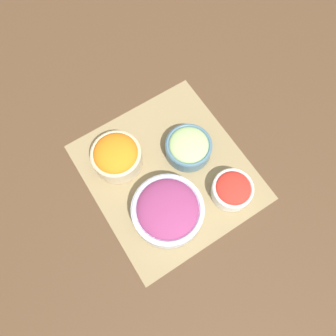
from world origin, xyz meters
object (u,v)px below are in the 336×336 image
(onion_bowl, at_px, (168,210))
(carrot_bowl, at_px, (116,156))
(tomato_bowl, at_px, (232,189))
(cucumber_bowl, at_px, (189,147))

(onion_bowl, height_order, carrot_bowl, carrot_bowl)
(onion_bowl, relative_size, tomato_bowl, 1.72)
(onion_bowl, distance_m, carrot_bowl, 0.21)
(tomato_bowl, bearing_deg, onion_bowl, 75.60)
(onion_bowl, height_order, tomato_bowl, onion_bowl)
(onion_bowl, xyz_separation_m, carrot_bowl, (0.21, 0.04, 0.01))
(carrot_bowl, relative_size, tomato_bowl, 1.26)
(onion_bowl, relative_size, carrot_bowl, 1.37)
(cucumber_bowl, distance_m, carrot_bowl, 0.21)
(cucumber_bowl, relative_size, onion_bowl, 0.69)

